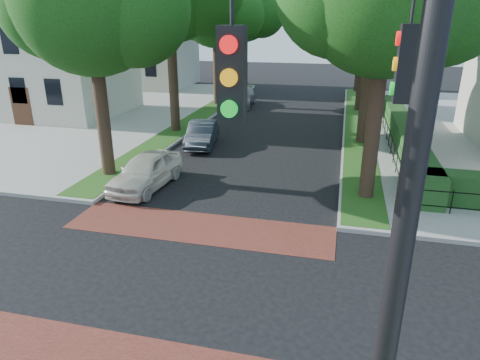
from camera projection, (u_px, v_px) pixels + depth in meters
name	position (u px, v px, depth m)	size (l,w,h in m)	color
ground	(162.00, 281.00, 11.48)	(120.00, 120.00, 0.00)	black
sidewalk_nw	(25.00, 108.00, 33.00)	(30.00, 30.00, 0.15)	gray
crosswalk_far	(200.00, 228.00, 14.39)	(9.00, 2.20, 0.01)	maroon
grass_strip_ne	(358.00, 125.00, 27.60)	(1.60, 29.80, 0.02)	#254D16
grass_strip_nw	(199.00, 116.00, 29.97)	(1.60, 29.80, 0.02)	#254D16
tree_right_far	(369.00, 13.00, 29.81)	(7.25, 6.23, 9.74)	black
tree_right_back	(365.00, 10.00, 37.86)	(7.50, 6.45, 10.20)	black
tree_left_near	(95.00, 0.00, 16.65)	(7.50, 6.45, 10.20)	black
tree_left_far	(218.00, 11.00, 32.14)	(7.00, 6.02, 9.86)	black
tree_left_back	(245.00, 9.00, 40.23)	(7.75, 6.66, 10.44)	black
hedge_main_road	(404.00, 133.00, 23.16)	(1.00, 18.00, 1.20)	#18461B
fence_main_road	(388.00, 135.00, 23.39)	(0.06, 18.00, 0.90)	black
house_left_near	(52.00, 42.00, 29.44)	(10.00, 9.00, 10.14)	beige
house_left_far	(142.00, 35.00, 42.16)	(10.00, 9.00, 10.14)	beige
traffic_signal	(384.00, 202.00, 4.73)	(2.17, 2.00, 8.00)	black
parked_car_front	(146.00, 171.00, 17.60)	(1.69, 4.19, 1.43)	silver
parked_car_middle	(202.00, 134.00, 23.41)	(1.40, 4.03, 1.33)	#1D252B
parked_car_rear	(241.00, 97.00, 34.03)	(1.95, 4.78, 1.39)	slate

